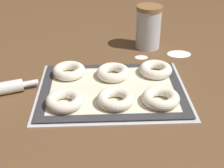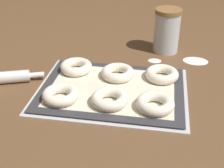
{
  "view_description": "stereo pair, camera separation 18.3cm",
  "coord_description": "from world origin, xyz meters",
  "px_view_note": "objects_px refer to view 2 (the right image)",
  "views": [
    {
      "loc": [
        -0.05,
        -0.86,
        0.55
      ],
      "look_at": [
        -0.01,
        0.01,
        0.03
      ],
      "focal_mm": 50.0,
      "sensor_mm": 36.0,
      "label": 1
    },
    {
      "loc": [
        0.14,
        -0.85,
        0.55
      ],
      "look_at": [
        -0.01,
        0.01,
        0.03
      ],
      "focal_mm": 50.0,
      "sensor_mm": 36.0,
      "label": 2
    }
  ],
  "objects_px": {
    "baking_tray": "(112,90)",
    "bagel_front_left": "(61,95)",
    "bagel_back_center": "(118,73)",
    "bagel_back_right": "(162,74)",
    "bagel_front_center": "(110,99)",
    "bagel_front_right": "(155,103)",
    "flour_canister": "(167,31)",
    "bagel_back_left": "(76,67)"
  },
  "relations": [
    {
      "from": "baking_tray",
      "to": "bagel_back_left",
      "type": "distance_m",
      "value": 0.18
    },
    {
      "from": "bagel_back_center",
      "to": "flour_canister",
      "type": "bearing_deg",
      "value": 59.82
    },
    {
      "from": "flour_canister",
      "to": "baking_tray",
      "type": "bearing_deg",
      "value": -115.55
    },
    {
      "from": "bagel_front_right",
      "to": "bagel_back_left",
      "type": "distance_m",
      "value": 0.35
    },
    {
      "from": "bagel_front_center",
      "to": "bagel_front_right",
      "type": "relative_size",
      "value": 1.0
    },
    {
      "from": "bagel_back_center",
      "to": "bagel_back_right",
      "type": "xyz_separation_m",
      "value": [
        0.15,
        0.02,
        0.0
      ]
    },
    {
      "from": "bagel_front_left",
      "to": "bagel_back_center",
      "type": "distance_m",
      "value": 0.23
    },
    {
      "from": "bagel_front_center",
      "to": "bagel_front_right",
      "type": "distance_m",
      "value": 0.14
    },
    {
      "from": "flour_canister",
      "to": "bagel_back_left",
      "type": "bearing_deg",
      "value": -141.32
    },
    {
      "from": "bagel_back_center",
      "to": "flour_canister",
      "type": "relative_size",
      "value": 0.65
    },
    {
      "from": "baking_tray",
      "to": "flour_canister",
      "type": "xyz_separation_m",
      "value": [
        0.17,
        0.35,
        0.09
      ]
    },
    {
      "from": "bagel_front_center",
      "to": "bagel_back_right",
      "type": "relative_size",
      "value": 1.0
    },
    {
      "from": "baking_tray",
      "to": "bagel_front_left",
      "type": "relative_size",
      "value": 4.26
    },
    {
      "from": "bagel_back_left",
      "to": "bagel_back_right",
      "type": "xyz_separation_m",
      "value": [
        0.31,
        -0.0,
        0.0
      ]
    },
    {
      "from": "baking_tray",
      "to": "bagel_front_left",
      "type": "height_order",
      "value": "bagel_front_left"
    },
    {
      "from": "bagel_back_center",
      "to": "bagel_front_right",
      "type": "bearing_deg",
      "value": -50.96
    },
    {
      "from": "bagel_front_left",
      "to": "bagel_back_center",
      "type": "bearing_deg",
      "value": 47.34
    },
    {
      "from": "bagel_back_center",
      "to": "bagel_front_center",
      "type": "bearing_deg",
      "value": -90.01
    },
    {
      "from": "bagel_back_center",
      "to": "bagel_back_right",
      "type": "height_order",
      "value": "same"
    },
    {
      "from": "bagel_front_right",
      "to": "bagel_back_right",
      "type": "distance_m",
      "value": 0.18
    },
    {
      "from": "bagel_front_right",
      "to": "bagel_back_center",
      "type": "bearing_deg",
      "value": 129.04
    },
    {
      "from": "baking_tray",
      "to": "bagel_front_center",
      "type": "relative_size",
      "value": 4.26
    },
    {
      "from": "bagel_front_center",
      "to": "flour_canister",
      "type": "bearing_deg",
      "value": 70.18
    },
    {
      "from": "bagel_front_right",
      "to": "bagel_back_right",
      "type": "height_order",
      "value": "same"
    },
    {
      "from": "baking_tray",
      "to": "bagel_front_right",
      "type": "distance_m",
      "value": 0.17
    },
    {
      "from": "baking_tray",
      "to": "bagel_front_center",
      "type": "xyz_separation_m",
      "value": [
        0.01,
        -0.09,
        0.02
      ]
    },
    {
      "from": "bagel_back_center",
      "to": "flour_canister",
      "type": "distance_m",
      "value": 0.32
    },
    {
      "from": "baking_tray",
      "to": "bagel_back_center",
      "type": "distance_m",
      "value": 0.08
    },
    {
      "from": "bagel_front_center",
      "to": "bagel_back_left",
      "type": "height_order",
      "value": "same"
    },
    {
      "from": "bagel_front_center",
      "to": "bagel_back_left",
      "type": "distance_m",
      "value": 0.24
    },
    {
      "from": "bagel_back_left",
      "to": "bagel_back_right",
      "type": "distance_m",
      "value": 0.31
    },
    {
      "from": "bagel_front_right",
      "to": "flour_canister",
      "type": "height_order",
      "value": "flour_canister"
    },
    {
      "from": "bagel_back_left",
      "to": "flour_canister",
      "type": "distance_m",
      "value": 0.41
    },
    {
      "from": "bagel_front_center",
      "to": "bagel_front_right",
      "type": "bearing_deg",
      "value": -0.66
    },
    {
      "from": "bagel_front_center",
      "to": "bagel_back_right",
      "type": "height_order",
      "value": "same"
    },
    {
      "from": "bagel_front_center",
      "to": "bagel_back_right",
      "type": "bearing_deg",
      "value": 50.31
    },
    {
      "from": "bagel_front_center",
      "to": "flour_canister",
      "type": "height_order",
      "value": "flour_canister"
    },
    {
      "from": "bagel_back_center",
      "to": "bagel_back_right",
      "type": "bearing_deg",
      "value": 5.75
    },
    {
      "from": "bagel_front_center",
      "to": "flour_canister",
      "type": "xyz_separation_m",
      "value": [
        0.16,
        0.44,
        0.06
      ]
    },
    {
      "from": "bagel_front_right",
      "to": "bagel_back_right",
      "type": "relative_size",
      "value": 1.0
    },
    {
      "from": "bagel_back_left",
      "to": "bagel_back_center",
      "type": "bearing_deg",
      "value": -6.85
    },
    {
      "from": "bagel_front_left",
      "to": "bagel_front_right",
      "type": "relative_size",
      "value": 1.0
    }
  ]
}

